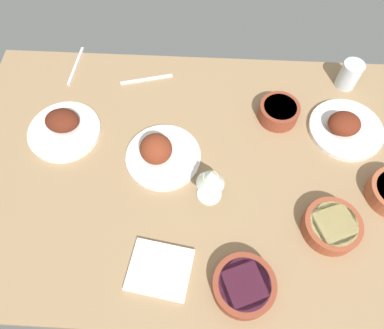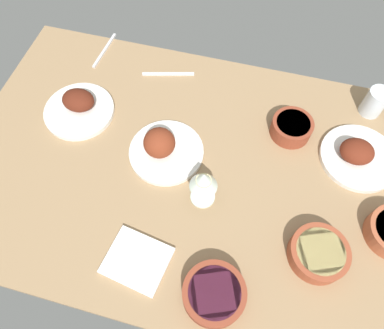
{
  "view_description": "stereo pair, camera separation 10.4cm",
  "coord_description": "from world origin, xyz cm",
  "px_view_note": "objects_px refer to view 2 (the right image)",
  "views": [
    {
      "loc": [
        2.65,
        -50.21,
        97.46
      ],
      "look_at": [
        0.0,
        0.0,
        6.0
      ],
      "focal_mm": 33.43,
      "sensor_mm": 36.0,
      "label": 1
    },
    {
      "loc": [
        12.94,
        -48.58,
        97.46
      ],
      "look_at": [
        0.0,
        0.0,
        6.0
      ],
      "focal_mm": 33.43,
      "sensor_mm": 36.0,
      "label": 2
    }
  ],
  "objects_px": {
    "wine_glass": "(204,182)",
    "spoon_loose": "(168,74)",
    "plate_near_viewer": "(163,148)",
    "folded_napkin": "(137,260)",
    "bowl_soup": "(292,127)",
    "bowl_pasta": "(319,253)",
    "plate_far_side": "(358,155)",
    "water_tumbler": "(375,102)",
    "bowl_onions": "(214,294)",
    "plate_center_main": "(79,107)",
    "fork_loose": "(105,50)"
  },
  "relations": [
    {
      "from": "plate_near_viewer",
      "to": "folded_napkin",
      "type": "bearing_deg",
      "value": -84.89
    },
    {
      "from": "plate_center_main",
      "to": "plate_far_side",
      "type": "bearing_deg",
      "value": 3.06
    },
    {
      "from": "plate_center_main",
      "to": "fork_loose",
      "type": "bearing_deg",
      "value": 95.19
    },
    {
      "from": "spoon_loose",
      "to": "bowl_pasta",
      "type": "bearing_deg",
      "value": -57.17
    },
    {
      "from": "bowl_onions",
      "to": "spoon_loose",
      "type": "relative_size",
      "value": 0.87
    },
    {
      "from": "plate_near_viewer",
      "to": "fork_loose",
      "type": "distance_m",
      "value": 0.49
    },
    {
      "from": "bowl_pasta",
      "to": "plate_center_main",
      "type": "bearing_deg",
      "value": 160.38
    },
    {
      "from": "plate_center_main",
      "to": "bowl_soup",
      "type": "relative_size",
      "value": 1.79
    },
    {
      "from": "bowl_pasta",
      "to": "water_tumbler",
      "type": "distance_m",
      "value": 0.54
    },
    {
      "from": "plate_center_main",
      "to": "bowl_onions",
      "type": "height_order",
      "value": "plate_center_main"
    },
    {
      "from": "plate_center_main",
      "to": "bowl_pasta",
      "type": "xyz_separation_m",
      "value": [
        0.78,
        -0.28,
        0.0
      ]
    },
    {
      "from": "bowl_pasta",
      "to": "folded_napkin",
      "type": "bearing_deg",
      "value": -163.44
    },
    {
      "from": "bowl_onions",
      "to": "folded_napkin",
      "type": "relative_size",
      "value": 0.99
    },
    {
      "from": "bowl_soup",
      "to": "spoon_loose",
      "type": "xyz_separation_m",
      "value": [
        -0.44,
        0.13,
        -0.03
      ]
    },
    {
      "from": "plate_far_side",
      "to": "bowl_pasta",
      "type": "bearing_deg",
      "value": -105.01
    },
    {
      "from": "bowl_soup",
      "to": "wine_glass",
      "type": "xyz_separation_m",
      "value": [
        -0.21,
        -0.28,
        0.07
      ]
    },
    {
      "from": "plate_far_side",
      "to": "water_tumbler",
      "type": "height_order",
      "value": "water_tumbler"
    },
    {
      "from": "bowl_onions",
      "to": "fork_loose",
      "type": "bearing_deg",
      "value": 128.67
    },
    {
      "from": "plate_center_main",
      "to": "water_tumbler",
      "type": "xyz_separation_m",
      "value": [
        0.91,
        0.24,
        0.02
      ]
    },
    {
      "from": "plate_far_side",
      "to": "folded_napkin",
      "type": "xyz_separation_m",
      "value": [
        -0.53,
        -0.46,
        -0.02
      ]
    },
    {
      "from": "plate_far_side",
      "to": "bowl_pasta",
      "type": "relative_size",
      "value": 1.52
    },
    {
      "from": "wine_glass",
      "to": "spoon_loose",
      "type": "relative_size",
      "value": 0.78
    },
    {
      "from": "folded_napkin",
      "to": "bowl_pasta",
      "type": "bearing_deg",
      "value": 16.56
    },
    {
      "from": "spoon_loose",
      "to": "plate_center_main",
      "type": "bearing_deg",
      "value": -150.79
    },
    {
      "from": "plate_near_viewer",
      "to": "fork_loose",
      "type": "height_order",
      "value": "plate_near_viewer"
    },
    {
      "from": "plate_near_viewer",
      "to": "plate_center_main",
      "type": "height_order",
      "value": "plate_near_viewer"
    },
    {
      "from": "plate_near_viewer",
      "to": "bowl_pasta",
      "type": "xyz_separation_m",
      "value": [
        0.48,
        -0.2,
        -0.0
      ]
    },
    {
      "from": "folded_napkin",
      "to": "spoon_loose",
      "type": "bearing_deg",
      "value": 99.56
    },
    {
      "from": "plate_near_viewer",
      "to": "water_tumbler",
      "type": "height_order",
      "value": "plate_near_viewer"
    },
    {
      "from": "water_tumbler",
      "to": "bowl_soup",
      "type": "bearing_deg",
      "value": -147.66
    },
    {
      "from": "plate_far_side",
      "to": "folded_napkin",
      "type": "bearing_deg",
      "value": -139.34
    },
    {
      "from": "plate_near_viewer",
      "to": "wine_glass",
      "type": "height_order",
      "value": "wine_glass"
    },
    {
      "from": "bowl_onions",
      "to": "plate_center_main",
      "type": "bearing_deg",
      "value": 141.02
    },
    {
      "from": "bowl_soup",
      "to": "folded_napkin",
      "type": "relative_size",
      "value": 0.8
    },
    {
      "from": "bowl_pasta",
      "to": "spoon_loose",
      "type": "bearing_deg",
      "value": 137.75
    },
    {
      "from": "plate_near_viewer",
      "to": "bowl_soup",
      "type": "relative_size",
      "value": 1.8
    },
    {
      "from": "plate_far_side",
      "to": "folded_napkin",
      "type": "height_order",
      "value": "plate_far_side"
    },
    {
      "from": "plate_center_main",
      "to": "wine_glass",
      "type": "bearing_deg",
      "value": -22.87
    },
    {
      "from": "wine_glass",
      "to": "fork_loose",
      "type": "xyz_separation_m",
      "value": [
        -0.48,
        0.47,
        -0.1
      ]
    },
    {
      "from": "bowl_onions",
      "to": "water_tumbler",
      "type": "xyz_separation_m",
      "value": [
        0.36,
        0.69,
        0.02
      ]
    },
    {
      "from": "plate_near_viewer",
      "to": "folded_napkin",
      "type": "height_order",
      "value": "plate_near_viewer"
    },
    {
      "from": "folded_napkin",
      "to": "fork_loose",
      "type": "bearing_deg",
      "value": 117.87
    },
    {
      "from": "wine_glass",
      "to": "folded_napkin",
      "type": "relative_size",
      "value": 0.89
    },
    {
      "from": "plate_near_viewer",
      "to": "spoon_loose",
      "type": "distance_m",
      "value": 0.32
    },
    {
      "from": "bowl_soup",
      "to": "bowl_pasta",
      "type": "relative_size",
      "value": 0.83
    },
    {
      "from": "bowl_onions",
      "to": "wine_glass",
      "type": "bearing_deg",
      "value": 109.94
    },
    {
      "from": "water_tumbler",
      "to": "wine_glass",
      "type": "bearing_deg",
      "value": -135.9
    },
    {
      "from": "bowl_onions",
      "to": "wine_glass",
      "type": "distance_m",
      "value": 0.28
    },
    {
      "from": "bowl_onions",
      "to": "water_tumbler",
      "type": "bearing_deg",
      "value": 62.48
    },
    {
      "from": "plate_far_side",
      "to": "plate_center_main",
      "type": "bearing_deg",
      "value": -176.94
    }
  ]
}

